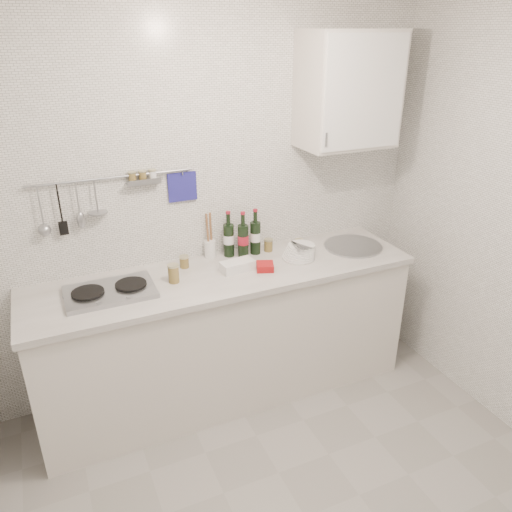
{
  "coord_description": "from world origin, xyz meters",
  "views": [
    {
      "loc": [
        -0.96,
        -1.52,
        2.31
      ],
      "look_at": [
        0.12,
        0.9,
        1.09
      ],
      "focal_mm": 35.0,
      "sensor_mm": 36.0,
      "label": 1
    }
  ],
  "objects_px": {
    "plate_stack_hob": "(85,292)",
    "wine_bottles": "(242,234)",
    "utensil_crock": "(210,246)",
    "wall_cabinet": "(349,90)",
    "plate_stack_sink": "(300,252)"
  },
  "relations": [
    {
      "from": "plate_stack_hob",
      "to": "wine_bottles",
      "type": "distance_m",
      "value": 1.05
    },
    {
      "from": "wall_cabinet",
      "to": "plate_stack_sink",
      "type": "xyz_separation_m",
      "value": [
        -0.37,
        -0.12,
        -0.99
      ]
    },
    {
      "from": "plate_stack_hob",
      "to": "plate_stack_sink",
      "type": "relative_size",
      "value": 1.03
    },
    {
      "from": "plate_stack_hob",
      "to": "wine_bottles",
      "type": "xyz_separation_m",
      "value": [
        1.03,
        0.13,
        0.14
      ]
    },
    {
      "from": "utensil_crock",
      "to": "wall_cabinet",
      "type": "bearing_deg",
      "value": -8.2
    },
    {
      "from": "wine_bottles",
      "to": "utensil_crock",
      "type": "distance_m",
      "value": 0.23
    },
    {
      "from": "wall_cabinet",
      "to": "plate_stack_sink",
      "type": "bearing_deg",
      "value": -162.14
    },
    {
      "from": "plate_stack_hob",
      "to": "plate_stack_sink",
      "type": "xyz_separation_m",
      "value": [
        1.36,
        -0.06,
        0.03
      ]
    },
    {
      "from": "utensil_crock",
      "to": "plate_stack_sink",
      "type": "bearing_deg",
      "value": -25.05
    },
    {
      "from": "wall_cabinet",
      "to": "plate_stack_sink",
      "type": "relative_size",
      "value": 3.05
    },
    {
      "from": "plate_stack_sink",
      "to": "utensil_crock",
      "type": "relative_size",
      "value": 0.73
    },
    {
      "from": "plate_stack_sink",
      "to": "wall_cabinet",
      "type": "bearing_deg",
      "value": 17.86
    },
    {
      "from": "wall_cabinet",
      "to": "wine_bottles",
      "type": "height_order",
      "value": "wall_cabinet"
    },
    {
      "from": "wall_cabinet",
      "to": "plate_stack_hob",
      "type": "bearing_deg",
      "value": -178.1
    },
    {
      "from": "plate_stack_sink",
      "to": "wine_bottles",
      "type": "height_order",
      "value": "wine_bottles"
    }
  ]
}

